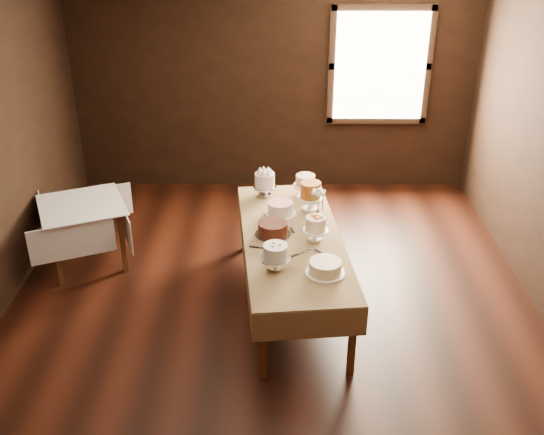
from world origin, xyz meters
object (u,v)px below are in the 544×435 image
Objects in this scene: cake_server_b at (329,257)px; display_table at (292,242)px; cake_chocolate at (273,229)px; cake_lattice at (280,209)px; cake_caramel at (310,198)px; cake_cream at (325,268)px; cake_meringue at (265,185)px; cake_swirl at (275,258)px; cake_server_a at (305,252)px; cake_server_e at (267,249)px; cake_flowers at (315,230)px; cake_speckled at (305,185)px; cake_server_d at (315,224)px; flower_vase at (318,217)px; side_table at (82,211)px; cake_server_c at (288,225)px.

display_table is at bearing 177.67° from cake_server_b.
cake_lattice is at bearing 80.40° from cake_chocolate.
cake_caramel reaches higher than cake_chocolate.
cake_chocolate reaches higher than cake_cream.
cake_meringue reaches higher than cake_chocolate.
cake_caramel is 1.15m from cake_swirl.
cake_meringue is 0.45m from cake_lattice.
display_table is at bearing 74.88° from cake_server_a.
display_table is at bearing 74.09° from cake_swirl.
cake_flowers is at bearing 37.29° from cake_server_e.
display_table is 0.94m from cake_meringue.
cake_speckled is 1.19m from cake_server_a.
flower_vase is at bearing 9.40° from cake_server_d.
cake_swirl is 0.72× the size of cake_cream.
cake_chocolate is at bearing 166.74° from cake_server_d.
cake_flowers is 0.93× the size of cake_swirl.
cake_chocolate reaches higher than cake_server_a.
cake_server_b is at bearing 22.61° from cake_swirl.
cake_chocolate is 0.27m from cake_server_e.
cake_speckled is 0.99× the size of cake_flowers.
cake_server_d reaches higher than side_table.
cake_server_e reaches higher than display_table.
display_table is 9.26× the size of cake_flowers.
cake_lattice is at bearing -161.40° from cake_caramel.
cake_lattice is 0.40m from cake_server_d.
cake_lattice is at bearing -119.41° from cake_speckled.
cake_lattice is 1.23× the size of cake_flowers.
cake_flowers is (0.47, -0.93, -0.01)m from cake_meringue.
cake_cream is 0.89m from flower_vase.
cake_server_a and cake_server_d have the same top height.
side_table is 3.54× the size of cake_caramel.
cake_flowers is at bearing -133.70° from cake_server_d.
cake_server_e is at bearing -100.48° from cake_chocolate.
cake_swirl reaches higher than cake_server_b.
cake_server_a and cake_server_b have the same top height.
cake_server_d is (0.40, 0.21, -0.06)m from cake_chocolate.
cake_server_b is at bearing -58.06° from cake_server_a.
cake_server_b reaches higher than display_table.
cake_speckled is (0.15, 0.92, 0.15)m from display_table.
cake_speckled is 0.83× the size of cake_caramel.
cake_server_c is 0.25m from cake_server_d.
cake_server_b is at bearing -84.34° from flower_vase.
cake_speckled reaches higher than display_table.
cake_speckled is 0.66m from flower_vase.
cake_speckled is at bearing 93.81° from cake_cream.
side_table is 2.03m from cake_lattice.
cake_server_d is at bearing 86.93° from cake_flowers.
cake_lattice is 0.70m from cake_server_e.
cake_lattice is at bearing 121.25° from cake_flowers.
flower_vase reaches higher than cake_server_c.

